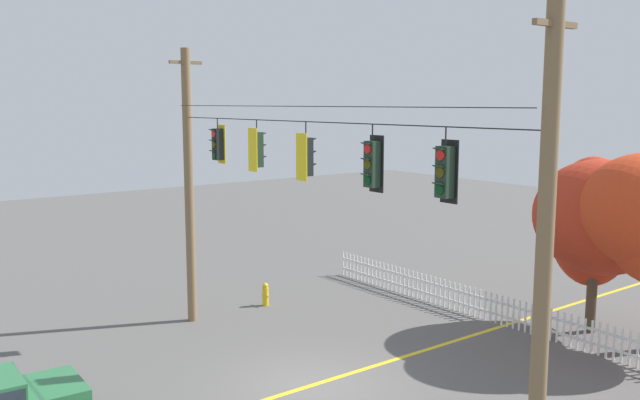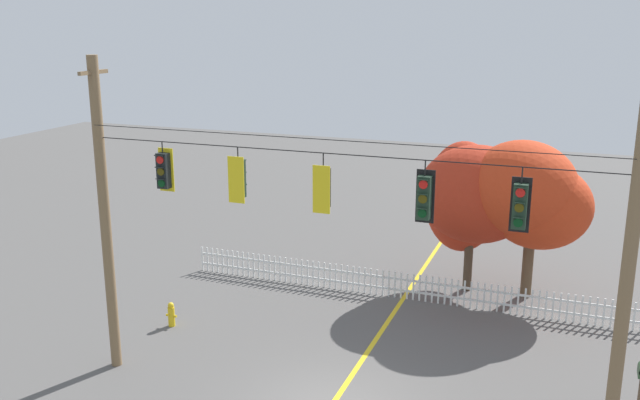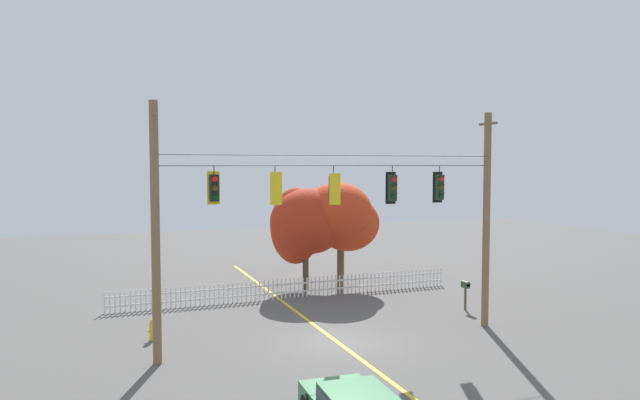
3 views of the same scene
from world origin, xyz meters
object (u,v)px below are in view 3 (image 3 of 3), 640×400
at_px(traffic_signal_eastbound_side, 334,189).
at_px(traffic_signal_northbound_primary, 439,187).
at_px(traffic_signal_northbound_secondary, 392,188).
at_px(traffic_signal_westbound_side, 275,188).
at_px(autumn_maple_near_fence, 304,223).
at_px(roadside_mailbox, 466,286).
at_px(traffic_signal_southbound_primary, 214,188).
at_px(autumn_maple_mid, 342,217).
at_px(fire_hydrant, 152,330).

bearing_deg(traffic_signal_eastbound_side, traffic_signal_northbound_primary, 0.24).
distance_m(traffic_signal_eastbound_side, traffic_signal_northbound_secondary, 2.43).
xyz_separation_m(traffic_signal_westbound_side, autumn_maple_near_fence, (4.41, 9.54, -2.29)).
height_order(traffic_signal_westbound_side, roadside_mailbox, traffic_signal_westbound_side).
height_order(traffic_signal_westbound_side, traffic_signal_northbound_secondary, same).
xyz_separation_m(traffic_signal_southbound_primary, autumn_maple_near_fence, (6.58, 9.53, -2.33)).
relative_size(traffic_signal_eastbound_side, roadside_mailbox, 1.07).
xyz_separation_m(traffic_signal_eastbound_side, autumn_maple_mid, (4.16, 9.12, -1.97)).
distance_m(traffic_signal_northbound_secondary, fire_hydrant, 10.67).
bearing_deg(traffic_signal_eastbound_side, roadside_mailbox, 18.73).
distance_m(autumn_maple_near_fence, roadside_mailbox, 9.19).
bearing_deg(fire_hydrant, autumn_maple_mid, 30.95).
relative_size(traffic_signal_northbound_primary, fire_hydrant, 1.80).
height_order(traffic_signal_northbound_secondary, fire_hydrant, traffic_signal_northbound_secondary).
height_order(traffic_signal_northbound_secondary, autumn_maple_near_fence, traffic_signal_northbound_secondary).
distance_m(traffic_signal_westbound_side, traffic_signal_northbound_secondary, 4.68).
xyz_separation_m(traffic_signal_southbound_primary, autumn_maple_mid, (8.59, 9.10, -2.06)).
bearing_deg(traffic_signal_southbound_primary, autumn_maple_near_fence, 55.36).
bearing_deg(traffic_signal_southbound_primary, traffic_signal_westbound_side, -0.49).
bearing_deg(autumn_maple_near_fence, traffic_signal_westbound_side, -114.79).
bearing_deg(roadside_mailbox, traffic_signal_westbound_side, -165.34).
bearing_deg(traffic_signal_northbound_secondary, traffic_signal_northbound_primary, -0.00).
bearing_deg(traffic_signal_northbound_secondary, traffic_signal_southbound_primary, -179.99).
distance_m(autumn_maple_mid, fire_hydrant, 12.71).
bearing_deg(traffic_signal_northbound_primary, autumn_maple_mid, 92.28).
height_order(fire_hydrant, roadside_mailbox, roadside_mailbox).
distance_m(traffic_signal_northbound_secondary, traffic_signal_northbound_primary, 2.09).
bearing_deg(traffic_signal_northbound_secondary, traffic_signal_westbound_side, -179.76).
bearing_deg(traffic_signal_westbound_side, roadside_mailbox, 14.66).
relative_size(traffic_signal_northbound_secondary, roadside_mailbox, 1.10).
bearing_deg(autumn_maple_near_fence, fire_hydrant, -141.65).
xyz_separation_m(traffic_signal_eastbound_side, traffic_signal_northbound_secondary, (2.43, 0.02, -0.01)).
relative_size(traffic_signal_northbound_primary, autumn_maple_mid, 0.26).
xyz_separation_m(traffic_signal_southbound_primary, traffic_signal_eastbound_side, (4.42, -0.02, -0.09)).
height_order(traffic_signal_eastbound_side, roadside_mailbox, traffic_signal_eastbound_side).
relative_size(autumn_maple_mid, fire_hydrant, 7.01).
bearing_deg(fire_hydrant, traffic_signal_northbound_secondary, -17.78).
xyz_separation_m(autumn_maple_mid, fire_hydrant, (-10.49, -6.29, -3.45)).
bearing_deg(traffic_signal_westbound_side, autumn_maple_near_fence, 65.21).
height_order(traffic_signal_northbound_secondary, roadside_mailbox, traffic_signal_northbound_secondary).
bearing_deg(roadside_mailbox, autumn_maple_mid, 117.77).
xyz_separation_m(autumn_maple_near_fence, autumn_maple_mid, (2.01, -0.42, 0.27)).
bearing_deg(autumn_maple_near_fence, roadside_mailbox, -51.95).
relative_size(traffic_signal_southbound_primary, traffic_signal_northbound_secondary, 0.90).
relative_size(autumn_maple_near_fence, autumn_maple_mid, 0.95).
distance_m(traffic_signal_westbound_side, autumn_maple_mid, 11.33).
height_order(traffic_signal_northbound_primary, roadside_mailbox, traffic_signal_northbound_primary).
relative_size(traffic_signal_westbound_side, autumn_maple_mid, 0.24).
bearing_deg(roadside_mailbox, fire_hydrant, 178.98).
distance_m(traffic_signal_northbound_secondary, autumn_maple_near_fence, 9.79).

